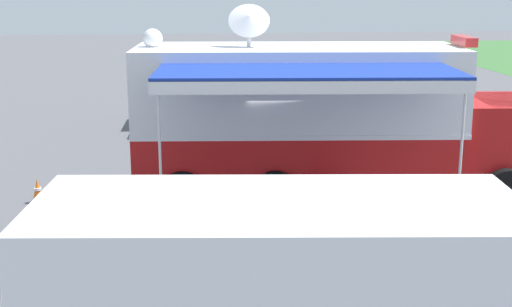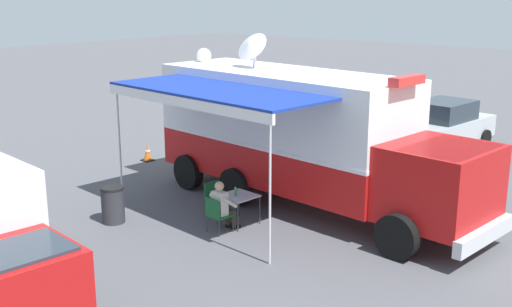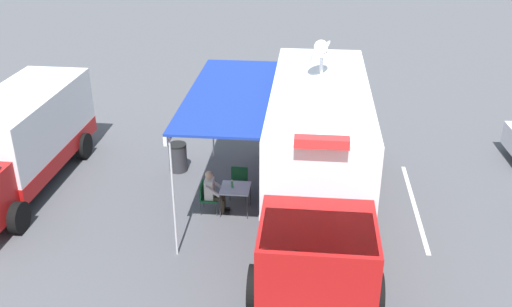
% 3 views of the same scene
% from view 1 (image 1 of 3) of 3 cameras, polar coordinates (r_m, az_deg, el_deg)
% --- Properties ---
extents(ground_plane, '(100.00, 100.00, 0.00)m').
position_cam_1_polar(ground_plane, '(16.51, 3.21, -3.56)').
color(ground_plane, '#515156').
extents(lot_stripe, '(0.54, 4.79, 0.01)m').
position_cam_1_polar(lot_stripe, '(19.17, 1.90, -1.03)').
color(lot_stripe, silver).
rests_on(lot_stripe, ground).
extents(command_truck, '(5.34, 9.67, 4.53)m').
position_cam_1_polar(command_truck, '(16.08, 5.98, 3.05)').
color(command_truck, '#B71414').
rests_on(command_truck, ground).
extents(folding_table, '(0.87, 0.87, 0.73)m').
position_cam_1_polar(folding_table, '(14.29, 6.18, -3.61)').
color(folding_table, silver).
rests_on(folding_table, ground).
extents(water_bottle, '(0.07, 0.07, 0.22)m').
position_cam_1_polar(water_bottle, '(14.16, 6.21, -3.09)').
color(water_bottle, '#3F9959').
rests_on(water_bottle, folding_table).
extents(folding_chair_at_table, '(0.52, 0.52, 0.87)m').
position_cam_1_polar(folding_chair_at_table, '(13.61, 7.00, -5.26)').
color(folding_chair_at_table, '#19562D').
rests_on(folding_chair_at_table, ground).
extents(folding_chair_beside_table, '(0.52, 0.52, 0.87)m').
position_cam_1_polar(folding_chair_beside_table, '(14.25, 2.76, -4.27)').
color(folding_chair_beside_table, '#19562D').
rests_on(folding_chair_beside_table, ground).
extents(seated_responder, '(0.69, 0.59, 1.25)m').
position_cam_1_polar(seated_responder, '(13.74, 6.91, -4.45)').
color(seated_responder, silver).
rests_on(seated_responder, ground).
extents(trash_bin, '(0.57, 0.57, 0.91)m').
position_cam_1_polar(trash_bin, '(12.26, -3.13, -7.66)').
color(trash_bin, '#2D2D33').
rests_on(trash_bin, ground).
extents(traffic_cone, '(0.36, 0.36, 0.58)m').
position_cam_1_polar(traffic_cone, '(16.75, -17.21, -2.92)').
color(traffic_cone, black).
rests_on(traffic_cone, ground).
extents(car_behind_truck, '(4.36, 2.33, 1.76)m').
position_cam_1_polar(car_behind_truck, '(24.33, 2.45, 4.31)').
color(car_behind_truck, '#B2B5BA').
rests_on(car_behind_truck, ground).
extents(car_far_corner, '(4.27, 2.15, 1.76)m').
position_cam_1_polar(car_far_corner, '(24.48, -6.27, 4.29)').
color(car_far_corner, silver).
rests_on(car_far_corner, ground).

